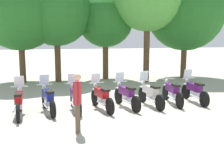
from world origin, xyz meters
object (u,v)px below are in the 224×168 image
object	(u,v)px
motorcycle_6	(172,92)
tree_4	(186,11)
motorcycle_1	(48,99)
tree_1	(56,11)
person_0	(77,98)
tree_2	(105,19)
motorcycle_3	(101,97)
motorcycle_5	(150,94)
tree_0	(20,10)
motorcycle_2	(75,97)
motorcycle_7	(194,91)
motorcycle_0	(19,102)
motorcycle_4	(126,95)

from	to	relation	value
motorcycle_6	tree_4	distance (m)	8.22
motorcycle_1	tree_1	size ratio (longest dim) A/B	0.35
person_0	tree_2	size ratio (longest dim) A/B	0.33
motorcycle_1	person_0	xyz separation A→B (m)	(0.93, -2.51, 0.56)
motorcycle_3	motorcycle_5	distance (m)	2.04
motorcycle_3	motorcycle_5	bearing A→B (deg)	-97.79
tree_0	tree_4	distance (m)	10.05
motorcycle_6	tree_0	size ratio (longest dim) A/B	0.34
person_0	tree_4	world-z (taller)	tree_4
motorcycle_5	tree_0	bearing A→B (deg)	30.86
tree_0	motorcycle_5	bearing A→B (deg)	-50.02
motorcycle_1	tree_4	distance (m)	11.53
person_0	tree_4	size ratio (longest dim) A/B	0.27
motorcycle_6	tree_4	bearing A→B (deg)	-26.86
motorcycle_2	motorcycle_1	bearing A→B (deg)	87.34
person_0	tree_2	bearing A→B (deg)	94.75
motorcycle_2	motorcycle_7	bearing A→B (deg)	-90.85
motorcycle_0	motorcycle_7	distance (m)	7.14
motorcycle_1	motorcycle_5	size ratio (longest dim) A/B	0.99
tree_1	motorcycle_1	bearing A→B (deg)	-93.66
motorcycle_4	motorcycle_2	bearing A→B (deg)	79.20
motorcycle_4	tree_2	distance (m)	7.97
motorcycle_2	motorcycle_7	xyz separation A→B (m)	(5.07, 0.41, 0.00)
motorcycle_5	motorcycle_7	size ratio (longest dim) A/B	0.99
person_0	tree_1	distance (m)	10.00
motorcycle_5	motorcycle_6	bearing A→B (deg)	-87.47
motorcycle_5	tree_0	size ratio (longest dim) A/B	0.34
motorcycle_1	motorcycle_3	distance (m)	2.03
motorcycle_2	tree_4	bearing A→B (deg)	-52.67
motorcycle_0	motorcycle_5	xyz separation A→B (m)	(5.07, 0.49, 0.00)
motorcycle_3	motorcycle_0	bearing A→B (deg)	82.38
motorcycle_0	person_0	distance (m)	3.00
motorcycle_4	tree_1	bearing A→B (deg)	7.65
motorcycle_5	motorcycle_4	bearing A→B (deg)	84.77
motorcycle_1	tree_0	bearing A→B (deg)	0.31
motorcycle_6	tree_1	world-z (taller)	tree_1
motorcycle_3	tree_1	size ratio (longest dim) A/B	0.35
motorcycle_5	tree_1	xyz separation A→B (m)	(-3.61, 6.79, 3.66)
person_0	motorcycle_0	bearing A→B (deg)	149.99
motorcycle_5	tree_1	bearing A→B (deg)	18.89
motorcycle_1	person_0	distance (m)	2.73
motorcycle_1	tree_4	size ratio (longest dim) A/B	0.32
tree_1	motorcycle_2	bearing A→B (deg)	-85.29
motorcycle_3	person_0	bearing A→B (deg)	143.25
motorcycle_7	tree_1	distance (m)	9.38
motorcycle_1	tree_4	xyz separation A→B (m)	(8.45, 6.92, 3.71)
motorcycle_5	motorcycle_7	bearing A→B (deg)	-91.91
motorcycle_5	tree_0	world-z (taller)	tree_0
motorcycle_5	tree_2	distance (m)	7.92
tree_0	tree_4	bearing A→B (deg)	-0.18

